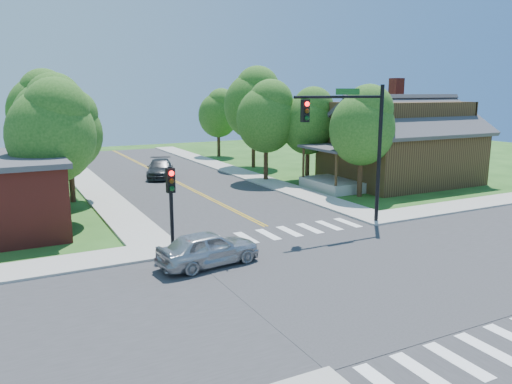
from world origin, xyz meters
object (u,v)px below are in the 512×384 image
car_silver (208,249)px  house_ne (400,139)px  car_dgrey (160,169)px  signal_mast_ne (354,133)px  signal_pole_nw (171,194)px

car_silver → house_ne: bearing=-68.7°
house_ne → car_dgrey: size_ratio=2.45×
house_ne → car_silver: (-19.90, -10.73, -2.62)m
house_ne → car_dgrey: 18.84m
signal_mast_ne → signal_pole_nw: (-9.51, -0.01, -2.19)m
car_dgrey → signal_mast_ne: bearing=-58.4°
car_silver → signal_pole_nw: bearing=14.1°
signal_pole_nw → car_silver: 2.96m
signal_mast_ne → signal_pole_nw: bearing=-179.9°
house_ne → car_dgrey: bearing=146.8°
signal_pole_nw → car_silver: bearing=-68.8°
signal_pole_nw → car_dgrey: (5.10, 18.88, -1.94)m
car_dgrey → house_ne: bearing=-14.8°
signal_mast_ne → car_silver: bearing=-166.5°
car_dgrey → car_silver: bearing=-83.2°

